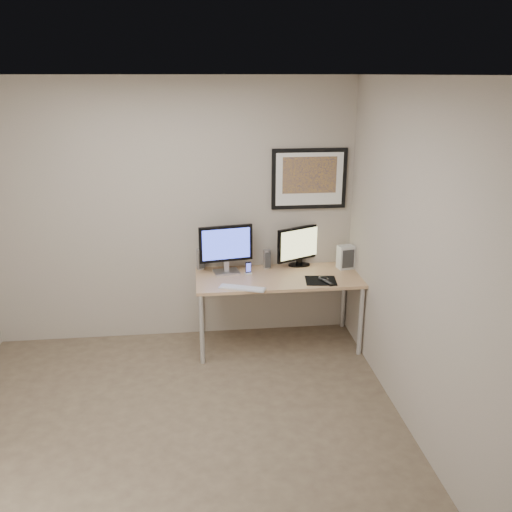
{
  "coord_description": "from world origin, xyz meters",
  "views": [
    {
      "loc": [
        0.23,
        -3.54,
        2.61
      ],
      "look_at": [
        0.75,
        1.1,
        1.03
      ],
      "focal_mm": 38.0,
      "sensor_mm": 36.0,
      "label": 1
    }
  ],
  "objects_px": {
    "desk": "(278,282)",
    "phone_dock": "(248,268)",
    "framed_art": "(309,179)",
    "speaker_left": "(200,259)",
    "monitor_large": "(226,247)",
    "keyboard": "(242,288)",
    "monitor_tv": "(300,245)",
    "speaker_right": "(267,259)",
    "fan_unit": "(346,257)"
  },
  "relations": [
    {
      "from": "monitor_large",
      "to": "keyboard",
      "type": "height_order",
      "value": "monitor_large"
    },
    {
      "from": "framed_art",
      "to": "monitor_tv",
      "type": "bearing_deg",
      "value": -148.35
    },
    {
      "from": "speaker_left",
      "to": "phone_dock",
      "type": "bearing_deg",
      "value": -44.23
    },
    {
      "from": "framed_art",
      "to": "phone_dock",
      "type": "distance_m",
      "value": 1.07
    },
    {
      "from": "framed_art",
      "to": "speaker_left",
      "type": "bearing_deg",
      "value": -178.32
    },
    {
      "from": "monitor_tv",
      "to": "speaker_right",
      "type": "height_order",
      "value": "monitor_tv"
    },
    {
      "from": "desk",
      "to": "monitor_large",
      "type": "distance_m",
      "value": 0.62
    },
    {
      "from": "phone_dock",
      "to": "keyboard",
      "type": "xyz_separation_m",
      "value": [
        -0.09,
        -0.38,
        -0.06
      ]
    },
    {
      "from": "phone_dock",
      "to": "desk",
      "type": "bearing_deg",
      "value": -33.54
    },
    {
      "from": "desk",
      "to": "framed_art",
      "type": "height_order",
      "value": "framed_art"
    },
    {
      "from": "speaker_left",
      "to": "keyboard",
      "type": "height_order",
      "value": "speaker_left"
    },
    {
      "from": "framed_art",
      "to": "speaker_right",
      "type": "relative_size",
      "value": 3.89
    },
    {
      "from": "phone_dock",
      "to": "speaker_left",
      "type": "bearing_deg",
      "value": 141.5
    },
    {
      "from": "monitor_large",
      "to": "keyboard",
      "type": "xyz_separation_m",
      "value": [
        0.12,
        -0.44,
        -0.26
      ]
    },
    {
      "from": "framed_art",
      "to": "monitor_large",
      "type": "bearing_deg",
      "value": -168.07
    },
    {
      "from": "framed_art",
      "to": "keyboard",
      "type": "xyz_separation_m",
      "value": [
        -0.73,
        -0.61,
        -0.88
      ]
    },
    {
      "from": "monitor_tv",
      "to": "speaker_left",
      "type": "relative_size",
      "value": 2.43
    },
    {
      "from": "keyboard",
      "to": "fan_unit",
      "type": "bearing_deg",
      "value": 42.68
    },
    {
      "from": "phone_dock",
      "to": "fan_unit",
      "type": "xyz_separation_m",
      "value": [
        0.99,
        0.06,
        0.06
      ]
    },
    {
      "from": "speaker_right",
      "to": "fan_unit",
      "type": "xyz_separation_m",
      "value": [
        0.79,
        -0.1,
        0.02
      ]
    },
    {
      "from": "framed_art",
      "to": "speaker_left",
      "type": "relative_size",
      "value": 3.7
    },
    {
      "from": "monitor_large",
      "to": "monitor_tv",
      "type": "xyz_separation_m",
      "value": [
        0.76,
        0.12,
        -0.05
      ]
    },
    {
      "from": "framed_art",
      "to": "monitor_large",
      "type": "xyz_separation_m",
      "value": [
        -0.85,
        -0.18,
        -0.62
      ]
    },
    {
      "from": "desk",
      "to": "speaker_right",
      "type": "distance_m",
      "value": 0.31
    },
    {
      "from": "desk",
      "to": "phone_dock",
      "type": "distance_m",
      "value": 0.32
    },
    {
      "from": "keyboard",
      "to": "fan_unit",
      "type": "distance_m",
      "value": 1.18
    },
    {
      "from": "framed_art",
      "to": "fan_unit",
      "type": "xyz_separation_m",
      "value": [
        0.36,
        -0.18,
        -0.77
      ]
    },
    {
      "from": "desk",
      "to": "monitor_large",
      "type": "bearing_deg",
      "value": 162.87
    },
    {
      "from": "monitor_large",
      "to": "keyboard",
      "type": "distance_m",
      "value": 0.52
    },
    {
      "from": "framed_art",
      "to": "speaker_left",
      "type": "height_order",
      "value": "framed_art"
    },
    {
      "from": "desk",
      "to": "fan_unit",
      "type": "xyz_separation_m",
      "value": [
        0.71,
        0.15,
        0.18
      ]
    },
    {
      "from": "framed_art",
      "to": "speaker_left",
      "type": "xyz_separation_m",
      "value": [
        -1.1,
        -0.03,
        -0.79
      ]
    },
    {
      "from": "keyboard",
      "to": "speaker_left",
      "type": "bearing_deg",
      "value": 143.64
    },
    {
      "from": "monitor_tv",
      "to": "keyboard",
      "type": "height_order",
      "value": "monitor_tv"
    },
    {
      "from": "desk",
      "to": "framed_art",
      "type": "xyz_separation_m",
      "value": [
        0.35,
        0.33,
        0.96
      ]
    },
    {
      "from": "speaker_right",
      "to": "phone_dock",
      "type": "distance_m",
      "value": 0.26
    },
    {
      "from": "monitor_tv",
      "to": "speaker_right",
      "type": "distance_m",
      "value": 0.36
    },
    {
      "from": "speaker_right",
      "to": "phone_dock",
      "type": "xyz_separation_m",
      "value": [
        -0.2,
        -0.15,
        -0.03
      ]
    },
    {
      "from": "framed_art",
      "to": "phone_dock",
      "type": "height_order",
      "value": "framed_art"
    },
    {
      "from": "desk",
      "to": "phone_dock",
      "type": "bearing_deg",
      "value": 161.35
    },
    {
      "from": "phone_dock",
      "to": "speaker_right",
      "type": "bearing_deg",
      "value": 22.15
    },
    {
      "from": "phone_dock",
      "to": "keyboard",
      "type": "height_order",
      "value": "phone_dock"
    },
    {
      "from": "desk",
      "to": "speaker_left",
      "type": "distance_m",
      "value": 0.82
    },
    {
      "from": "monitor_tv",
      "to": "speaker_right",
      "type": "xyz_separation_m",
      "value": [
        -0.34,
        -0.03,
        -0.13
      ]
    },
    {
      "from": "desk",
      "to": "phone_dock",
      "type": "height_order",
      "value": "phone_dock"
    },
    {
      "from": "monitor_large",
      "to": "monitor_tv",
      "type": "height_order",
      "value": "monitor_large"
    },
    {
      "from": "phone_dock",
      "to": "monitor_large",
      "type": "bearing_deg",
      "value": 150.03
    },
    {
      "from": "monitor_tv",
      "to": "keyboard",
      "type": "bearing_deg",
      "value": -164.29
    },
    {
      "from": "monitor_large",
      "to": "speaker_right",
      "type": "distance_m",
      "value": 0.46
    },
    {
      "from": "speaker_right",
      "to": "monitor_large",
      "type": "bearing_deg",
      "value": -173.51
    }
  ]
}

